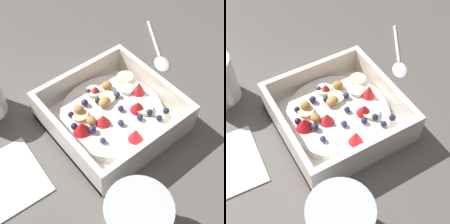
{
  "view_description": "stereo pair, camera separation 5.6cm",
  "coord_description": "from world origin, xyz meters",
  "views": [
    {
      "loc": [
        0.22,
        0.27,
        0.47
      ],
      "look_at": [
        -0.01,
        -0.0,
        0.03
      ],
      "focal_mm": 51.72,
      "sensor_mm": 36.0,
      "label": 1
    },
    {
      "loc": [
        0.17,
        0.31,
        0.47
      ],
      "look_at": [
        -0.01,
        -0.0,
        0.03
      ],
      "focal_mm": 51.72,
      "sensor_mm": 36.0,
      "label": 2
    }
  ],
  "objects": [
    {
      "name": "ground_plane",
      "position": [
        0.0,
        0.0,
        0.0
      ],
      "size": [
        2.4,
        2.4,
        0.0
      ],
      "primitive_type": "plane",
      "color": "#56514C"
    },
    {
      "name": "fruit_bowl",
      "position": [
        -0.01,
        -0.0,
        0.02
      ],
      "size": [
        0.21,
        0.21,
        0.06
      ],
      "color": "white",
      "rests_on": "ground"
    },
    {
      "name": "spoon",
      "position": [
        -0.2,
        -0.08,
        0.0
      ],
      "size": [
        0.11,
        0.16,
        0.01
      ],
      "color": "silver",
      "rests_on": "ground"
    },
    {
      "name": "yogurt_cup",
      "position": [
        0.09,
        0.17,
        0.04
      ],
      "size": [
        0.09,
        0.09,
        0.08
      ],
      "color": "beige",
      "rests_on": "ground"
    }
  ]
}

